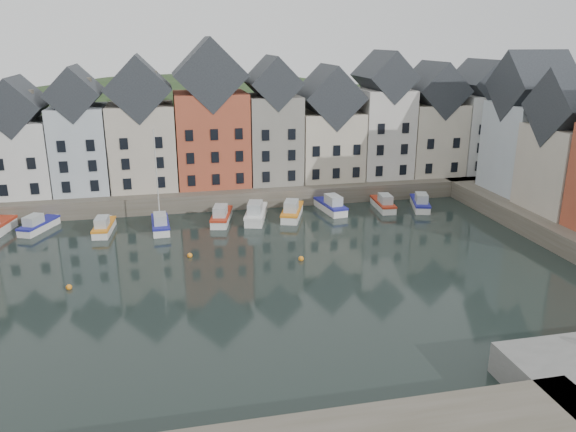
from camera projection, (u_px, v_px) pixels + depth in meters
name	position (u px, v px, depth m)	size (l,w,h in m)	color
ground	(244.00, 289.00, 45.87)	(260.00, 260.00, 0.00)	black
far_quay	(212.00, 186.00, 73.50)	(90.00, 16.00, 2.00)	#4E493C
hillside	(204.00, 251.00, 103.46)	(153.60, 70.40, 64.00)	#213319
far_terrace	(237.00, 128.00, 69.90)	(72.37, 8.16, 17.78)	beige
right_terrace	(576.00, 146.00, 58.00)	(8.30, 24.25, 16.36)	#B0BBC3
mooring_buoys	(191.00, 266.00, 49.98)	(20.50, 5.50, 0.50)	orange
boat_b	(38.00, 225.00, 59.50)	(3.72, 5.57, 2.06)	silver
boat_c	(104.00, 227.00, 58.93)	(2.15, 5.48, 2.05)	silver
boat_d	(160.00, 224.00, 59.67)	(1.99, 5.74, 10.85)	silver
boat_e	(221.00, 216.00, 62.22)	(3.14, 6.19, 2.28)	silver
boat_f	(256.00, 214.00, 62.95)	(3.66, 6.80, 2.50)	silver
boat_g	(292.00, 212.00, 63.83)	(3.90, 6.45, 2.37)	silver
boat_h	(331.00, 206.00, 66.13)	(2.72, 6.28, 2.33)	silver
boat_i	(383.00, 204.00, 67.04)	(2.17, 5.68, 2.13)	silver
boat_j	(420.00, 203.00, 67.28)	(3.38, 5.98, 2.19)	silver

